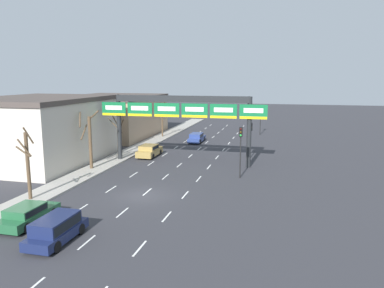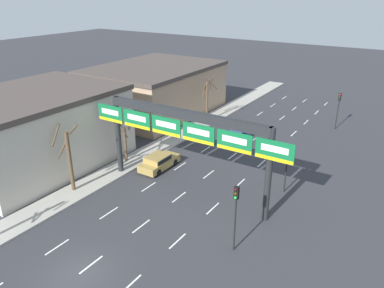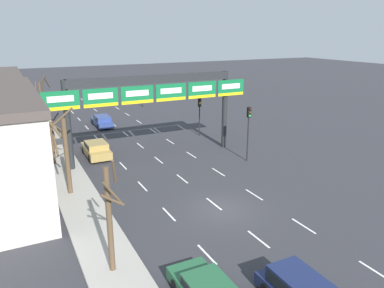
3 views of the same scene
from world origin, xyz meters
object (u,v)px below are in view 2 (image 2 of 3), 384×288
at_px(traffic_light_far_end, 287,161).
at_px(tree_bare_third, 69,157).
at_px(sign_gantry, 184,129).
at_px(traffic_light_mid_block, 236,206).
at_px(car_gold, 159,161).
at_px(traffic_light_near_gantry, 339,104).
at_px(tree_bare_second, 207,98).
at_px(tree_bare_closest, 125,140).
at_px(car_blue, 240,134).

distance_m(traffic_light_far_end, tree_bare_third, 18.46).
xyz_separation_m(sign_gantry, traffic_light_mid_block, (7.04, -4.54, -2.42)).
bearing_deg(sign_gantry, tree_bare_third, -149.84).
bearing_deg(car_gold, traffic_light_near_gantry, 60.32).
distance_m(traffic_light_near_gantry, traffic_light_mid_block, 28.07).
bearing_deg(traffic_light_near_gantry, tree_bare_second, -156.70).
relative_size(traffic_light_far_end, tree_bare_third, 0.69).
height_order(traffic_light_mid_block, tree_bare_closest, tree_bare_closest).
bearing_deg(tree_bare_third, car_gold, 63.96).
distance_m(traffic_light_mid_block, tree_bare_second, 26.24).
bearing_deg(traffic_light_mid_block, traffic_light_near_gantry, 89.79).
distance_m(sign_gantry, car_gold, 7.48).
distance_m(traffic_light_near_gantry, traffic_light_far_end, 18.65).
relative_size(tree_bare_second, tree_bare_third, 1.01).
relative_size(car_blue, traffic_light_near_gantry, 1.02).
xyz_separation_m(traffic_light_near_gantry, traffic_light_mid_block, (-0.10, -28.07, 0.18)).
bearing_deg(traffic_light_mid_block, traffic_light_far_end, 89.10).
bearing_deg(car_gold, tree_bare_second, 101.84).
xyz_separation_m(traffic_light_near_gantry, tree_bare_closest, (-15.63, -21.53, -0.85)).
height_order(sign_gantry, car_blue, sign_gantry).
bearing_deg(tree_bare_closest, traffic_light_mid_block, -22.84).
relative_size(sign_gantry, car_blue, 3.93).
height_order(car_blue, traffic_light_far_end, traffic_light_far_end).
distance_m(traffic_light_mid_block, traffic_light_far_end, 9.44).
height_order(car_gold, tree_bare_second, tree_bare_second).
xyz_separation_m(tree_bare_closest, tree_bare_third, (0.03, -6.92, 0.78)).
height_order(sign_gantry, tree_bare_second, sign_gantry).
bearing_deg(car_blue, traffic_light_far_end, -45.97).
height_order(car_blue, traffic_light_mid_block, traffic_light_mid_block).
height_order(traffic_light_mid_block, tree_bare_second, tree_bare_second).
height_order(traffic_light_far_end, tree_bare_third, tree_bare_third).
bearing_deg(traffic_light_far_end, tree_bare_second, 140.82).
relative_size(traffic_light_far_end, tree_bare_closest, 0.86).
relative_size(traffic_light_near_gantry, tree_bare_second, 0.76).
relative_size(traffic_light_near_gantry, tree_bare_closest, 0.95).
bearing_deg(traffic_light_far_end, tree_bare_closest, -169.57).
distance_m(tree_bare_second, tree_bare_third, 22.02).
relative_size(traffic_light_mid_block, tree_bare_closest, 1.01).
bearing_deg(traffic_light_mid_block, tree_bare_second, 124.44).
bearing_deg(tree_bare_third, sign_gantry, 30.16).
bearing_deg(tree_bare_second, car_gold, -78.16).
bearing_deg(traffic_light_near_gantry, car_blue, -131.75).
bearing_deg(sign_gantry, car_gold, 151.05).
bearing_deg(tree_bare_third, tree_bare_second, 88.29).
xyz_separation_m(traffic_light_far_end, tree_bare_second, (-14.99, 12.21, 0.35)).
distance_m(tree_bare_closest, tree_bare_second, 15.14).
bearing_deg(traffic_light_mid_block, tree_bare_third, -178.61).
height_order(car_gold, traffic_light_near_gantry, traffic_light_near_gantry).
relative_size(car_blue, traffic_light_far_end, 1.13).
relative_size(traffic_light_mid_block, tree_bare_third, 0.81).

